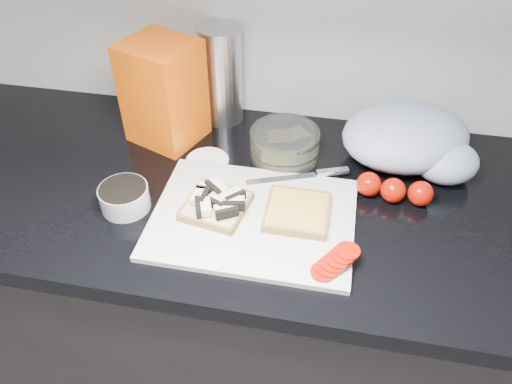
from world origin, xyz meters
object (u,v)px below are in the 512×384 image
at_px(cutting_board, 253,218).
at_px(steel_canister, 221,75).
at_px(bread_bag, 164,92).
at_px(glass_bowl, 284,144).

xyz_separation_m(cutting_board, steel_canister, (-0.15, 0.35, 0.11)).
bearing_deg(steel_canister, bread_bag, -137.46).
relative_size(cutting_board, glass_bowl, 2.53).
distance_m(glass_bowl, bread_bag, 0.30).
bearing_deg(glass_bowl, cutting_board, -97.34).
distance_m(cutting_board, steel_canister, 0.40).
relative_size(glass_bowl, bread_bag, 0.66).
bearing_deg(steel_canister, glass_bowl, -36.19).
height_order(glass_bowl, bread_bag, bread_bag).
height_order(cutting_board, bread_bag, bread_bag).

